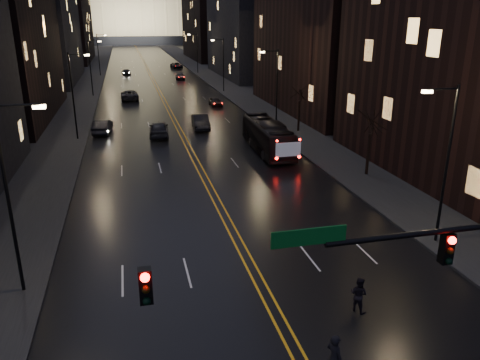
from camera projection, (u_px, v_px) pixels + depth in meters
road at (144, 63)px, 134.65m from camera, size 20.00×320.00×0.02m
sidewalk_left at (94, 64)px, 131.52m from camera, size 8.00×320.00×0.16m
sidewalk_right at (193, 62)px, 137.73m from camera, size 8.00×320.00×0.16m
center_line at (144, 63)px, 134.64m from camera, size 0.62×320.00×0.01m
building_left_far at (41, 30)px, 91.82m from camera, size 12.00×34.00×20.00m
building_left_dist at (66, 19)px, 135.25m from camera, size 12.00×40.00×24.00m
building_right_mid at (248, 14)px, 100.15m from camera, size 12.00×34.00×26.00m
building_right_dist at (209, 22)px, 144.89m from camera, size 12.00×40.00×22.00m
capitol at (131, 8)px, 239.25m from camera, size 90.00×50.00×58.50m
streetlamp_right_near at (445, 158)px, 25.16m from camera, size 2.13×0.25×9.00m
streetlamp_left_near at (11, 191)px, 20.37m from camera, size 2.13×0.25×9.00m
streetlamp_right_mid at (275, 85)px, 52.72m from camera, size 2.13×0.25×9.00m
streetlamp_left_mid at (74, 92)px, 47.92m from camera, size 2.13×0.25×9.00m
streetlamp_right_far at (222, 62)px, 80.27m from camera, size 2.13×0.25×9.00m
streetlamp_left_far at (91, 65)px, 75.48m from camera, size 2.13×0.25×9.00m
streetlamp_right_dist at (196, 51)px, 107.83m from camera, size 2.13×0.25×9.00m
streetlamp_left_dist at (99, 52)px, 103.03m from camera, size 2.13×0.25×9.00m
tree_right_mid at (371, 121)px, 36.85m from camera, size 2.40×2.40×6.65m
tree_right_far at (300, 92)px, 51.55m from camera, size 2.40×2.40×6.65m
bus at (268, 136)px, 44.77m from camera, size 2.79×10.88×3.02m
oncoming_car_a at (159, 129)px, 50.71m from camera, size 2.36×5.17×1.72m
oncoming_car_b at (103, 127)px, 52.11m from camera, size 2.19×4.92×1.57m
oncoming_car_c at (129, 95)px, 73.59m from camera, size 2.74×5.73×1.57m
oncoming_car_d at (126, 72)px, 106.59m from camera, size 2.07×4.50×1.28m
receding_car_a at (201, 122)px, 54.22m from camera, size 2.02×5.13×1.66m
receding_car_b at (215, 102)px, 68.40m from camera, size 1.64×3.82×1.29m
receding_car_c at (180, 76)px, 98.09m from camera, size 2.22×4.76×1.34m
receding_car_d at (177, 65)px, 120.08m from camera, size 3.00×5.51×1.47m
pedestrian_a at (334, 358)px, 16.36m from camera, size 0.69×0.81×1.89m
pedestrian_b at (359, 294)px, 20.36m from camera, size 0.81×0.91×1.65m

